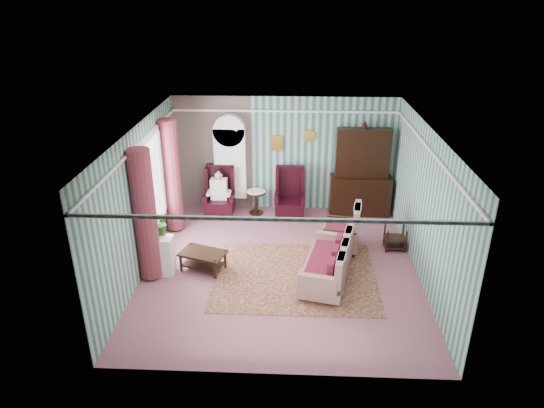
{
  "coord_description": "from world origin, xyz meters",
  "views": [
    {
      "loc": [
        0.22,
        -8.55,
        5.27
      ],
      "look_at": [
        -0.2,
        0.6,
        1.16
      ],
      "focal_mm": 32.0,
      "sensor_mm": 36.0,
      "label": 1
    }
  ],
  "objects_px": {
    "dresser_hutch": "(362,170)",
    "nest_table": "(395,238)",
    "wingback_left": "(219,192)",
    "coffee_table": "(203,261)",
    "plant_stand": "(160,255)",
    "seated_woman": "(219,194)",
    "wingback_right": "(290,194)",
    "floral_armchair": "(341,230)",
    "bookcase": "(231,168)",
    "round_side_table": "(256,203)",
    "sofa": "(327,258)"
  },
  "relations": [
    {
      "from": "coffee_table",
      "to": "bookcase",
      "type": "bearing_deg",
      "value": 85.78
    },
    {
      "from": "seated_woman",
      "to": "nest_table",
      "type": "bearing_deg",
      "value": -20.85
    },
    {
      "from": "dresser_hutch",
      "to": "floral_armchair",
      "type": "relative_size",
      "value": 2.53
    },
    {
      "from": "plant_stand",
      "to": "floral_armchair",
      "type": "height_order",
      "value": "floral_armchair"
    },
    {
      "from": "wingback_right",
      "to": "floral_armchair",
      "type": "relative_size",
      "value": 1.34
    },
    {
      "from": "wingback_right",
      "to": "round_side_table",
      "type": "relative_size",
      "value": 2.08
    },
    {
      "from": "dresser_hutch",
      "to": "wingback_right",
      "type": "relative_size",
      "value": 1.89
    },
    {
      "from": "wingback_right",
      "to": "round_side_table",
      "type": "distance_m",
      "value": 0.92
    },
    {
      "from": "seated_woman",
      "to": "wingback_right",
      "type": "bearing_deg",
      "value": 0.0
    },
    {
      "from": "dresser_hutch",
      "to": "plant_stand",
      "type": "bearing_deg",
      "value": -144.92
    },
    {
      "from": "bookcase",
      "to": "sofa",
      "type": "xyz_separation_m",
      "value": [
        2.25,
        -3.25,
        -0.62
      ]
    },
    {
      "from": "seated_woman",
      "to": "floral_armchair",
      "type": "bearing_deg",
      "value": -28.82
    },
    {
      "from": "bookcase",
      "to": "wingback_right",
      "type": "distance_m",
      "value": 1.63
    },
    {
      "from": "plant_stand",
      "to": "wingback_left",
      "type": "bearing_deg",
      "value": 73.78
    },
    {
      "from": "sofa",
      "to": "nest_table",
      "type": "bearing_deg",
      "value": -37.34
    },
    {
      "from": "seated_woman",
      "to": "sofa",
      "type": "relative_size",
      "value": 0.65
    },
    {
      "from": "floral_armchair",
      "to": "wingback_left",
      "type": "bearing_deg",
      "value": 70.62
    },
    {
      "from": "plant_stand",
      "to": "coffee_table",
      "type": "xyz_separation_m",
      "value": [
        0.83,
        0.17,
        -0.2
      ]
    },
    {
      "from": "round_side_table",
      "to": "nest_table",
      "type": "xyz_separation_m",
      "value": [
        3.17,
        -1.7,
        -0.03
      ]
    },
    {
      "from": "wingback_left",
      "to": "coffee_table",
      "type": "xyz_separation_m",
      "value": [
        0.03,
        -2.58,
        -0.42
      ]
    },
    {
      "from": "dresser_hutch",
      "to": "coffee_table",
      "type": "relative_size",
      "value": 2.67
    },
    {
      "from": "bookcase",
      "to": "plant_stand",
      "type": "relative_size",
      "value": 2.8
    },
    {
      "from": "wingback_left",
      "to": "floral_armchair",
      "type": "distance_m",
      "value": 3.29
    },
    {
      "from": "dresser_hutch",
      "to": "wingback_left",
      "type": "relative_size",
      "value": 1.89
    },
    {
      "from": "round_side_table",
      "to": "sofa",
      "type": "distance_m",
      "value": 3.42
    },
    {
      "from": "dresser_hutch",
      "to": "floral_armchair",
      "type": "height_order",
      "value": "dresser_hutch"
    },
    {
      "from": "wingback_right",
      "to": "plant_stand",
      "type": "relative_size",
      "value": 1.56
    },
    {
      "from": "round_side_table",
      "to": "seated_woman",
      "type": "bearing_deg",
      "value": -170.54
    },
    {
      "from": "dresser_hutch",
      "to": "sofa",
      "type": "xyz_separation_m",
      "value": [
        -1.0,
        -3.13,
        -0.68
      ]
    },
    {
      "from": "wingback_left",
      "to": "seated_woman",
      "type": "xyz_separation_m",
      "value": [
        0.0,
        0.0,
        -0.04
      ]
    },
    {
      "from": "plant_stand",
      "to": "coffee_table",
      "type": "height_order",
      "value": "plant_stand"
    },
    {
      "from": "bookcase",
      "to": "coffee_table",
      "type": "distance_m",
      "value": 3.12
    },
    {
      "from": "seated_woman",
      "to": "nest_table",
      "type": "height_order",
      "value": "seated_woman"
    },
    {
      "from": "seated_woman",
      "to": "nest_table",
      "type": "xyz_separation_m",
      "value": [
        4.07,
        -1.55,
        -0.32
      ]
    },
    {
      "from": "wingback_left",
      "to": "nest_table",
      "type": "relative_size",
      "value": 2.31
    },
    {
      "from": "bookcase",
      "to": "floral_armchair",
      "type": "bearing_deg",
      "value": -36.9
    },
    {
      "from": "sofa",
      "to": "coffee_table",
      "type": "relative_size",
      "value": 2.05
    },
    {
      "from": "dresser_hutch",
      "to": "floral_armchair",
      "type": "bearing_deg",
      "value": -108.6
    },
    {
      "from": "seated_woman",
      "to": "nest_table",
      "type": "relative_size",
      "value": 2.19
    },
    {
      "from": "dresser_hutch",
      "to": "coffee_table",
      "type": "distance_m",
      "value": 4.6
    },
    {
      "from": "nest_table",
      "to": "coffee_table",
      "type": "xyz_separation_m",
      "value": [
        -4.04,
        -1.03,
        -0.07
      ]
    },
    {
      "from": "bookcase",
      "to": "plant_stand",
      "type": "height_order",
      "value": "bookcase"
    },
    {
      "from": "plant_stand",
      "to": "coffee_table",
      "type": "bearing_deg",
      "value": 11.45
    },
    {
      "from": "floral_armchair",
      "to": "round_side_table",
      "type": "bearing_deg",
      "value": 58.2
    },
    {
      "from": "coffee_table",
      "to": "dresser_hutch",
      "type": "bearing_deg",
      "value": 39.42
    },
    {
      "from": "wingback_left",
      "to": "coffee_table",
      "type": "relative_size",
      "value": 1.41
    },
    {
      "from": "wingback_left",
      "to": "sofa",
      "type": "relative_size",
      "value": 0.69
    },
    {
      "from": "dresser_hutch",
      "to": "nest_table",
      "type": "xyz_separation_m",
      "value": [
        0.57,
        -1.82,
        -0.91
      ]
    },
    {
      "from": "dresser_hutch",
      "to": "wingback_left",
      "type": "bearing_deg",
      "value": -175.59
    },
    {
      "from": "nest_table",
      "to": "plant_stand",
      "type": "distance_m",
      "value": 5.02
    }
  ]
}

